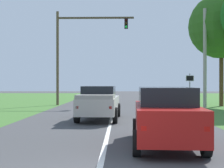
# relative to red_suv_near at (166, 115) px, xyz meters

# --- Properties ---
(ground_plane) EXTENTS (120.00, 120.00, 0.00)m
(ground_plane) POSITION_rel_red_suv_near_xyz_m (-1.93, 8.22, -0.99)
(ground_plane) COLOR #424244
(red_suv_near) EXTENTS (2.25, 4.69, 1.87)m
(red_suv_near) POSITION_rel_red_suv_near_xyz_m (0.00, 0.00, 0.00)
(red_suv_near) COLOR #9E1411
(red_suv_near) RESTS_ON ground_plane
(pickup_truck_lead) EXTENTS (2.32, 5.23, 1.84)m
(pickup_truck_lead) POSITION_rel_red_suv_near_xyz_m (-2.59, 7.20, -0.04)
(pickup_truck_lead) COLOR #B7B2A8
(pickup_truck_lead) RESTS_ON ground_plane
(traffic_light) EXTENTS (7.08, 0.40, 8.55)m
(traffic_light) POSITION_rel_red_suv_near_xyz_m (-5.46, 18.91, 4.57)
(traffic_light) COLOR brown
(traffic_light) RESTS_ON ground_plane
(keep_moving_sign) EXTENTS (0.60, 0.09, 2.71)m
(keep_moving_sign) POSITION_rel_red_suv_near_xyz_m (3.68, 13.40, 0.74)
(keep_moving_sign) COLOR gray
(keep_moving_sign) RESTS_ON ground_plane
(oak_tree_right) EXTENTS (5.65, 5.65, 9.81)m
(oak_tree_right) POSITION_rel_red_suv_near_xyz_m (7.37, 17.87, 5.98)
(oak_tree_right) COLOR #4C351E
(oak_tree_right) RESTS_ON ground_plane
(utility_pole_right) EXTENTS (0.28, 0.28, 8.07)m
(utility_pole_right) POSITION_rel_red_suv_near_xyz_m (5.45, 15.98, 3.04)
(utility_pole_right) COLOR #9E998E
(utility_pole_right) RESTS_ON ground_plane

